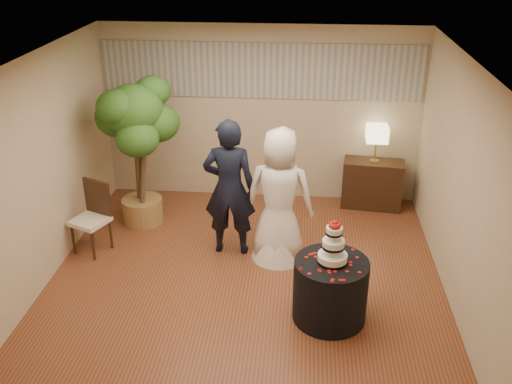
# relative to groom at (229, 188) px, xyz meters

# --- Properties ---
(floor) EXTENTS (5.00, 5.00, 0.00)m
(floor) POSITION_rel_groom_xyz_m (0.28, -0.69, -0.96)
(floor) COLOR brown
(floor) RESTS_ON ground
(ceiling) EXTENTS (5.00, 5.00, 0.00)m
(ceiling) POSITION_rel_groom_xyz_m (0.28, -0.69, 1.84)
(ceiling) COLOR white
(ceiling) RESTS_ON wall_back
(wall_back) EXTENTS (5.00, 0.06, 2.80)m
(wall_back) POSITION_rel_groom_xyz_m (0.28, 1.81, 0.44)
(wall_back) COLOR #C4B291
(wall_back) RESTS_ON ground
(wall_front) EXTENTS (5.00, 0.06, 2.80)m
(wall_front) POSITION_rel_groom_xyz_m (0.28, -3.19, 0.44)
(wall_front) COLOR #C4B291
(wall_front) RESTS_ON ground
(wall_left) EXTENTS (0.06, 5.00, 2.80)m
(wall_left) POSITION_rel_groom_xyz_m (-2.22, -0.69, 0.44)
(wall_left) COLOR #C4B291
(wall_left) RESTS_ON ground
(wall_right) EXTENTS (0.06, 5.00, 2.80)m
(wall_right) POSITION_rel_groom_xyz_m (2.78, -0.69, 0.44)
(wall_right) COLOR #C4B291
(wall_right) RESTS_ON ground
(mural_border) EXTENTS (4.90, 0.02, 0.85)m
(mural_border) POSITION_rel_groom_xyz_m (0.28, 1.79, 1.14)
(mural_border) COLOR #9E9E94
(mural_border) RESTS_ON wall_back
(groom) EXTENTS (0.70, 0.46, 1.92)m
(groom) POSITION_rel_groom_xyz_m (0.00, 0.00, 0.00)
(groom) COLOR black
(groom) RESTS_ON floor
(bride) EXTENTS (0.99, 0.86, 1.84)m
(bride) POSITION_rel_groom_xyz_m (0.67, -0.10, -0.04)
(bride) COLOR white
(bride) RESTS_ON floor
(cake_table) EXTENTS (1.01, 1.01, 0.75)m
(cake_table) POSITION_rel_groom_xyz_m (1.32, -1.39, -0.58)
(cake_table) COLOR black
(cake_table) RESTS_ON floor
(wedding_cake) EXTENTS (0.34, 0.34, 0.53)m
(wedding_cake) POSITION_rel_groom_xyz_m (1.32, -1.39, 0.06)
(wedding_cake) COLOR white
(wedding_cake) RESTS_ON cake_table
(console) EXTENTS (0.97, 0.52, 0.78)m
(console) POSITION_rel_groom_xyz_m (2.08, 1.54, -0.57)
(console) COLOR #321E12
(console) RESTS_ON floor
(table_lamp) EXTENTS (0.32, 0.32, 0.58)m
(table_lamp) POSITION_rel_groom_xyz_m (2.08, 1.54, 0.11)
(table_lamp) COLOR beige
(table_lamp) RESTS_ON console
(ficus_tree) EXTENTS (1.10, 1.10, 2.25)m
(ficus_tree) POSITION_rel_groom_xyz_m (-1.43, 0.70, 0.17)
(ficus_tree) COLOR #2C5D1D
(ficus_tree) RESTS_ON floor
(side_chair) EXTENTS (0.61, 0.62, 1.00)m
(side_chair) POSITION_rel_groom_xyz_m (-1.90, -0.19, -0.46)
(side_chair) COLOR #321E12
(side_chair) RESTS_ON floor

